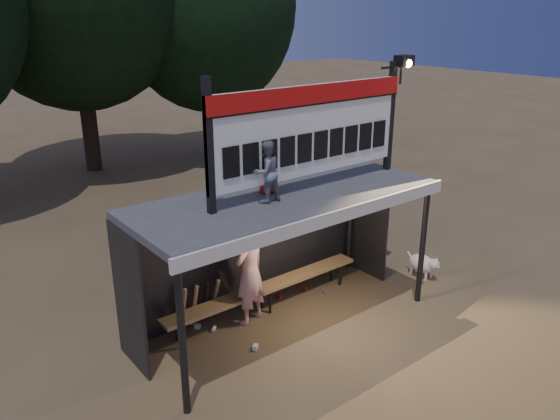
# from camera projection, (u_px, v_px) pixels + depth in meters

# --- Properties ---
(ground) EXTENTS (80.00, 80.00, 0.00)m
(ground) POSITION_uv_depth(u_px,v_px,m) (285.00, 323.00, 9.32)
(ground) COLOR #4E3C27
(ground) RESTS_ON ground
(player) EXTENTS (0.78, 0.63, 1.85)m
(player) POSITION_uv_depth(u_px,v_px,m) (250.00, 272.00, 9.08)
(player) COLOR white
(player) RESTS_ON ground
(child_a) EXTENTS (0.46, 0.36, 0.93)m
(child_a) POSITION_uv_depth(u_px,v_px,m) (266.00, 172.00, 8.04)
(child_a) COLOR slate
(child_a) RESTS_ON dugout_shelter
(child_b) EXTENTS (0.43, 0.29, 0.86)m
(child_b) POSITION_uv_depth(u_px,v_px,m) (268.00, 167.00, 8.45)
(child_b) COLOR maroon
(child_b) RESTS_ON dugout_shelter
(dugout_shelter) EXTENTS (5.10, 2.08, 2.32)m
(dugout_shelter) POSITION_uv_depth(u_px,v_px,m) (276.00, 218.00, 8.86)
(dugout_shelter) COLOR #3F3F41
(dugout_shelter) RESTS_ON ground
(scoreboard_assembly) EXTENTS (4.10, 0.27, 1.99)m
(scoreboard_assembly) POSITION_uv_depth(u_px,v_px,m) (314.00, 126.00, 8.50)
(scoreboard_assembly) COLOR black
(scoreboard_assembly) RESTS_ON dugout_shelter
(bench) EXTENTS (4.00, 0.35, 0.48)m
(bench) POSITION_uv_depth(u_px,v_px,m) (266.00, 288.00, 9.57)
(bench) COLOR olive
(bench) RESTS_ON ground
(tree_right) EXTENTS (6.08, 6.08, 8.72)m
(tree_right) POSITION_uv_depth(u_px,v_px,m) (205.00, 6.00, 18.19)
(tree_right) COLOR black
(tree_right) RESTS_ON ground
(dog) EXTENTS (0.36, 0.81, 0.49)m
(dog) POSITION_uv_depth(u_px,v_px,m) (423.00, 264.00, 10.87)
(dog) COLOR beige
(dog) RESTS_ON ground
(bats) EXTENTS (0.67, 0.35, 0.84)m
(bats) POSITION_uv_depth(u_px,v_px,m) (199.00, 304.00, 9.09)
(bats) COLOR #977046
(bats) RESTS_ON ground
(litter) EXTENTS (2.61, 1.22, 0.08)m
(litter) POSITION_uv_depth(u_px,v_px,m) (265.00, 312.00, 9.59)
(litter) COLOR #A21F1B
(litter) RESTS_ON ground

